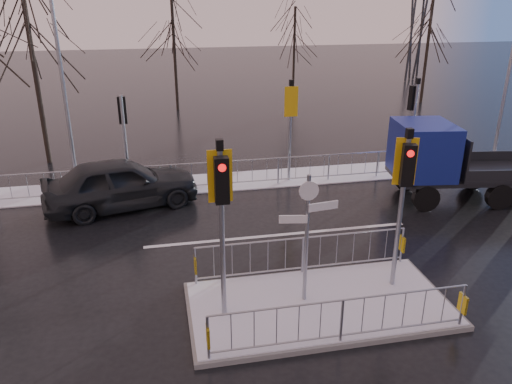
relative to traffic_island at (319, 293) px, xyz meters
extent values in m
plane|color=black|center=(0.01, -0.01, -0.39)|extent=(120.00, 120.00, 0.00)
cube|color=white|center=(0.01, 8.59, -0.37)|extent=(30.00, 2.00, 0.04)
cube|color=silver|center=(0.01, 3.79, -0.39)|extent=(8.00, 0.15, 0.01)
cube|color=slate|center=(0.01, -0.01, -0.33)|extent=(6.00, 3.00, 0.12)
cube|color=white|center=(0.01, -0.01, -0.26)|extent=(5.85, 2.85, 0.03)
cube|color=gold|center=(-2.69, -1.39, 0.28)|extent=(0.05, 0.28, 0.42)
cube|color=gold|center=(2.71, -1.39, 0.28)|extent=(0.05, 0.28, 0.42)
cube|color=gold|center=(-2.69, 1.37, 0.28)|extent=(0.05, 0.28, 0.42)
cube|color=gold|center=(2.71, 1.37, 0.28)|extent=(0.05, 0.28, 0.42)
cylinder|color=#90969D|center=(-2.19, -0.01, 1.63)|extent=(0.11, 0.11, 3.80)
cube|color=black|center=(-2.19, -0.19, 2.98)|extent=(0.28, 0.22, 0.95)
cylinder|color=red|center=(-2.19, -0.30, 3.28)|extent=(0.16, 0.04, 0.16)
cube|color=#E5AD0D|center=(-2.19, 0.06, 2.98)|extent=(0.50, 0.03, 1.10)
cube|color=black|center=(-2.19, -0.01, 3.65)|extent=(0.14, 0.14, 0.22)
cylinder|color=#90969D|center=(2.01, 0.39, 1.58)|extent=(0.11, 0.11, 3.70)
cube|color=black|center=(1.96, 0.22, 2.88)|extent=(0.33, 0.28, 0.95)
cylinder|color=red|center=(1.94, 0.11, 3.18)|extent=(0.16, 0.08, 0.16)
cube|color=#E5AD0D|center=(2.03, 0.46, 2.88)|extent=(0.49, 0.16, 1.10)
cube|color=black|center=(2.01, 0.39, 3.55)|extent=(0.14, 0.14, 0.22)
cylinder|color=#90969D|center=(-0.29, 0.19, 1.28)|extent=(0.09, 0.09, 3.10)
cube|color=silver|center=(0.06, 0.19, 2.08)|extent=(0.70, 0.14, 0.18)
cube|color=silver|center=(-0.61, 0.19, 1.83)|extent=(0.62, 0.15, 0.18)
cylinder|color=silver|center=(-0.29, 0.16, 2.48)|extent=(0.44, 0.03, 0.44)
cylinder|color=#90969D|center=(-4.49, 8.29, 1.40)|extent=(0.11, 0.11, 3.50)
cube|color=black|center=(-4.49, 8.47, 2.60)|extent=(0.28, 0.22, 0.95)
cylinder|color=red|center=(-4.49, 8.58, 2.90)|extent=(0.16, 0.04, 0.16)
cylinder|color=#90969D|center=(1.51, 8.29, 1.45)|extent=(0.11, 0.11, 3.60)
cube|color=black|center=(1.51, 8.47, 2.70)|extent=(0.28, 0.22, 0.95)
cylinder|color=red|center=(1.51, 8.58, 3.00)|extent=(0.16, 0.04, 0.16)
cube|color=#E5AD0D|center=(1.51, 8.22, 2.70)|extent=(0.50, 0.03, 1.10)
cube|color=black|center=(1.51, 8.29, 3.37)|extent=(0.14, 0.14, 0.22)
cylinder|color=#90969D|center=(6.51, 8.29, 1.40)|extent=(0.11, 0.11, 3.50)
cube|color=black|center=(6.46, 8.46, 2.60)|extent=(0.33, 0.28, 0.95)
cylinder|color=red|center=(6.44, 8.57, 2.90)|extent=(0.16, 0.08, 0.16)
cube|color=black|center=(6.51, 8.29, 3.27)|extent=(0.14, 0.14, 0.22)
imported|color=black|center=(-4.66, 6.90, 0.47)|extent=(5.39, 3.16, 1.72)
cylinder|color=black|center=(5.21, 4.59, 0.06)|extent=(0.93, 0.39, 0.90)
cylinder|color=black|center=(5.47, 6.46, 0.06)|extent=(0.93, 0.39, 0.90)
cylinder|color=black|center=(7.70, 4.23, 0.06)|extent=(0.93, 0.39, 0.90)
cylinder|color=black|center=(7.96, 6.10, 0.06)|extent=(0.93, 0.39, 0.90)
cube|color=black|center=(7.47, 5.22, 0.49)|extent=(6.16, 2.89, 0.14)
cube|color=navy|center=(5.43, 5.51, 1.46)|extent=(2.09, 2.39, 1.80)
cube|color=black|center=(6.29, 5.39, 1.82)|extent=(0.29, 1.78, 0.99)
cube|color=#2D3033|center=(4.89, 5.59, 0.46)|extent=(0.40, 2.06, 0.31)
cube|color=black|center=(8.45, 5.08, 0.62)|extent=(4.22, 2.70, 0.11)
cube|color=black|center=(6.54, 5.35, 1.33)|extent=(0.38, 2.14, 1.35)
cylinder|color=black|center=(-7.99, 12.49, 3.29)|extent=(0.20, 0.20, 7.36)
cylinder|color=black|center=(-1.99, 21.99, 3.06)|extent=(0.19, 0.19, 6.90)
cylinder|color=black|center=(6.01, 23.99, 2.60)|extent=(0.16, 0.16, 5.98)
cylinder|color=black|center=(14.01, 20.99, 3.29)|extent=(0.20, 0.20, 7.36)
cylinder|color=#90969D|center=(10.51, 8.49, 3.61)|extent=(0.14, 0.14, 8.00)
cylinder|color=#90969D|center=(-6.49, 9.49, 3.71)|extent=(0.14, 0.14, 8.20)
camera|label=1|loc=(-3.35, -9.24, 6.37)|focal=35.00mm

